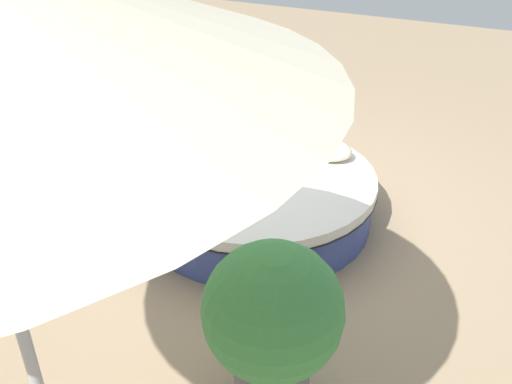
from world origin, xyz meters
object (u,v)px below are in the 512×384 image
throw_pillow_3 (232,130)px  patio_chair (188,72)px  round_bed (256,196)px  side_table (44,158)px  throw_pillow_1 (301,136)px  throw_pillow_4 (199,139)px  planter (273,320)px  throw_pillow_0 (325,149)px  throw_pillow_2 (267,132)px

throw_pillow_3 → patio_chair: (-1.27, 1.23, 0.01)m
round_bed → patio_chair: size_ratio=2.11×
round_bed → side_table: bearing=-171.9°
throw_pillow_1 → throw_pillow_4: throw_pillow_1 is taller
round_bed → throw_pillow_4: (-0.70, 0.23, 0.31)m
round_bed → planter: size_ratio=1.92×
throw_pillow_3 → side_table: 1.88m
throw_pillow_0 → throw_pillow_2: bearing=173.5°
throw_pillow_4 → side_table: bearing=-160.0°
planter → throw_pillow_0: bearing=103.3°
throw_pillow_2 → throw_pillow_3: size_ratio=1.06×
round_bed → patio_chair: (-1.78, 1.75, 0.33)m
throw_pillow_0 → throw_pillow_1: throw_pillow_1 is taller
round_bed → throw_pillow_3: (-0.51, 0.51, 0.32)m
throw_pillow_2 → patio_chair: (-1.59, 1.13, 0.01)m
throw_pillow_1 → patio_chair: patio_chair is taller
throw_pillow_0 → side_table: (-2.59, -0.86, -0.29)m
planter → patio_chair: bearing=128.3°
throw_pillow_0 → planter: 2.33m
round_bed → throw_pillow_1: 0.77m
throw_pillow_3 → patio_chair: 1.77m
throw_pillow_2 → side_table: 2.20m
throw_pillow_2 → throw_pillow_3: 0.33m
throw_pillow_1 → throw_pillow_2: 0.32m
throw_pillow_1 → throw_pillow_3: size_ratio=1.00×
throw_pillow_0 → round_bed: bearing=-127.4°
throw_pillow_3 → throw_pillow_4: size_ratio=0.96×
round_bed → side_table: (-2.17, -0.31, 0.02)m
throw_pillow_2 → throw_pillow_3: (-0.32, -0.10, 0.00)m
throw_pillow_4 → side_table: throw_pillow_4 is taller
throw_pillow_0 → throw_pillow_1: (-0.30, 0.14, 0.01)m
round_bed → throw_pillow_0: bearing=52.6°
throw_pillow_1 → patio_chair: bearing=151.0°
throw_pillow_0 → patio_chair: size_ratio=0.50×
throw_pillow_0 → patio_chair: (-2.20, 1.20, 0.03)m
throw_pillow_1 → throw_pillow_4: bearing=-150.6°
round_bed → patio_chair: patio_chair is taller
round_bed → throw_pillow_3: size_ratio=4.14×
throw_pillow_0 → throw_pillow_1: bearing=154.0°
throw_pillow_1 → throw_pillow_4: 0.95m
round_bed → throw_pillow_2: size_ratio=3.92×
throw_pillow_3 → throw_pillow_4: 0.35m
round_bed → throw_pillow_0: throw_pillow_0 is taller
throw_pillow_1 → side_table: size_ratio=1.03×
throw_pillow_1 → patio_chair: 2.18m
side_table → throw_pillow_4: bearing=20.0°
round_bed → side_table: 2.19m
throw_pillow_1 → throw_pillow_2: bearing=-166.5°
throw_pillow_0 → throw_pillow_2: throw_pillow_2 is taller
throw_pillow_2 → side_table: throw_pillow_2 is taller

